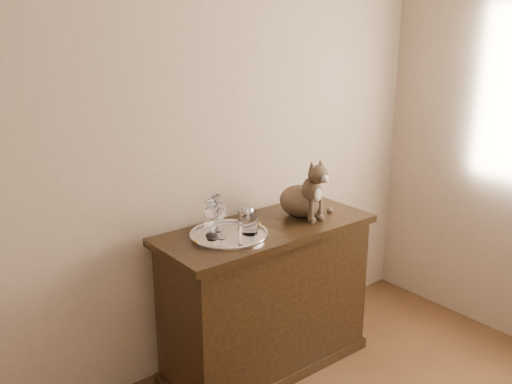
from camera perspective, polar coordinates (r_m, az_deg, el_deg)
wall_back at (r=2.84m, az=-12.42°, el=5.21°), size 4.00×0.10×2.70m
sideboard at (r=3.21m, az=1.00°, el=-10.54°), size 1.20×0.50×0.85m
tray at (r=2.91m, az=-2.71°, el=-4.35°), size 0.40×0.40×0.01m
wine_glass_a at (r=2.87m, az=-4.53°, el=-2.53°), size 0.07×0.07×0.20m
wine_glass_b at (r=2.93m, az=-3.98°, el=-2.01°), size 0.08×0.08×0.20m
wine_glass_c at (r=2.83m, az=-4.39°, el=-2.86°), size 0.07×0.07×0.19m
wine_glass_d at (r=2.84m, az=-3.57°, el=-2.83°), size 0.07×0.07×0.18m
tumbler_a at (r=2.90m, az=-0.62°, el=-3.35°), size 0.08×0.08×0.09m
tumbler_c at (r=2.97m, az=-0.97°, el=-2.74°), size 0.09×0.09×0.10m
cat at (r=3.16m, az=4.53°, el=0.59°), size 0.34×0.32×0.34m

